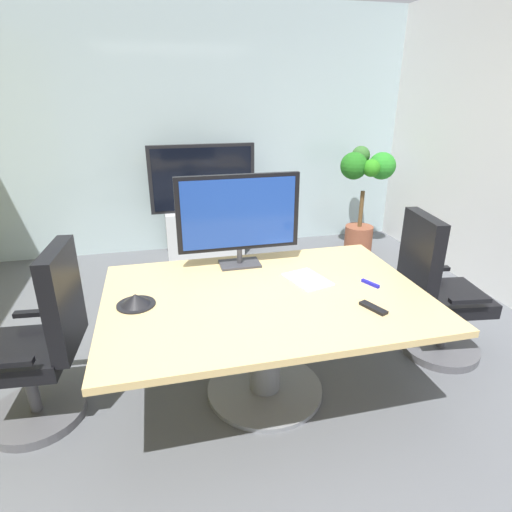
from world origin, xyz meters
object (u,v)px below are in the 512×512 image
(tv_monitor, at_px, (239,215))
(remote_control, at_px, (373,308))
(potted_plant, at_px, (365,188))
(wall_display_unit, at_px, (204,219))
(conference_phone, at_px, (136,300))
(office_chair_left, at_px, (41,353))
(office_chair_right, at_px, (436,299))
(conference_table, at_px, (265,318))

(tv_monitor, height_order, remote_control, tv_monitor)
(tv_monitor, distance_m, potted_plant, 2.63)
(wall_display_unit, bearing_deg, potted_plant, -8.75)
(tv_monitor, bearing_deg, wall_display_unit, 90.13)
(potted_plant, relative_size, remote_control, 7.33)
(wall_display_unit, relative_size, conference_phone, 5.95)
(office_chair_left, bearing_deg, conference_phone, 90.47)
(office_chair_left, bearing_deg, tv_monitor, 112.93)
(tv_monitor, xyz_separation_m, conference_phone, (-0.70, -0.45, -0.33))
(office_chair_right, bearing_deg, conference_table, 103.48)
(office_chair_right, relative_size, potted_plant, 0.87)
(potted_plant, distance_m, remote_control, 2.92)
(tv_monitor, bearing_deg, office_chair_left, -162.00)
(tv_monitor, relative_size, potted_plant, 0.67)
(office_chair_left, relative_size, tv_monitor, 1.30)
(conference_phone, bearing_deg, wall_display_unit, 74.80)
(office_chair_left, bearing_deg, wall_display_unit, 158.39)
(tv_monitor, distance_m, remote_control, 1.07)
(conference_table, xyz_separation_m, office_chair_right, (1.32, 0.13, -0.10))
(conference_table, distance_m, potted_plant, 2.94)
(remote_control, bearing_deg, potted_plant, 42.21)
(office_chair_left, relative_size, wall_display_unit, 0.83)
(wall_display_unit, xyz_separation_m, potted_plant, (1.89, -0.29, 0.34))
(office_chair_left, bearing_deg, potted_plant, 130.05)
(remote_control, bearing_deg, conference_table, 127.27)
(wall_display_unit, distance_m, potted_plant, 1.94)
(office_chair_left, bearing_deg, conference_table, 91.37)
(conference_table, relative_size, office_chair_left, 1.76)
(conference_table, xyz_separation_m, remote_control, (0.54, -0.33, 0.18))
(office_chair_right, xyz_separation_m, conference_phone, (-2.07, -0.09, 0.29))
(office_chair_left, height_order, potted_plant, potted_plant)
(conference_phone, bearing_deg, tv_monitor, 32.93)
(potted_plant, bearing_deg, tv_monitor, -136.31)
(potted_plant, bearing_deg, office_chair_left, -144.87)
(potted_plant, height_order, conference_phone, potted_plant)
(conference_table, xyz_separation_m, tv_monitor, (-0.06, 0.49, 0.53))
(potted_plant, relative_size, conference_phone, 5.66)
(conference_table, height_order, office_chair_left, office_chair_left)
(conference_phone, bearing_deg, office_chair_left, 175.54)
(wall_display_unit, bearing_deg, office_chair_right, -60.57)
(conference_table, relative_size, potted_plant, 1.54)
(office_chair_right, distance_m, wall_display_unit, 2.82)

